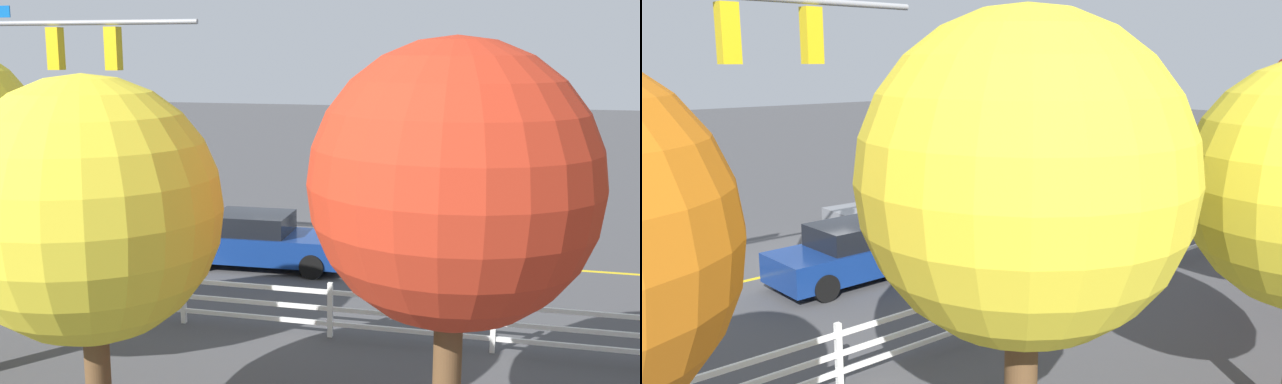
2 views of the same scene
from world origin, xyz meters
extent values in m
plane|color=#444447|center=(0.00, 0.00, 0.00)|extent=(120.00, 120.00, 0.00)
cube|color=gold|center=(-4.00, 0.00, 0.00)|extent=(28.00, 0.16, 0.01)
cylinder|color=gray|center=(3.71, 4.41, 6.43)|extent=(6.29, 0.12, 0.12)
cube|color=gold|center=(4.24, 4.41, 5.83)|extent=(0.32, 0.28, 1.00)
sphere|color=red|center=(4.24, 4.26, 6.15)|extent=(0.17, 0.17, 0.17)
sphere|color=orange|center=(4.24, 4.26, 5.83)|extent=(0.17, 0.17, 0.17)
sphere|color=#148C19|center=(4.24, 4.26, 5.51)|extent=(0.17, 0.17, 0.17)
cube|color=gold|center=(2.70, 4.41, 5.83)|extent=(0.32, 0.28, 1.00)
sphere|color=red|center=(2.70, 4.26, 6.15)|extent=(0.17, 0.17, 0.17)
sphere|color=orange|center=(2.70, 4.26, 5.83)|extent=(0.17, 0.17, 0.17)
sphere|color=#148C19|center=(2.70, 4.26, 5.51)|extent=(0.17, 0.17, 0.17)
cube|color=slate|center=(-3.74, -2.10, 0.50)|extent=(4.61, 1.82, 0.57)
cube|color=black|center=(-3.97, -2.09, 1.02)|extent=(2.05, 1.61, 0.47)
cylinder|color=black|center=(-2.17, -1.30, 0.32)|extent=(0.64, 0.23, 0.64)
cylinder|color=black|center=(-2.19, -2.94, 0.32)|extent=(0.64, 0.23, 0.64)
cylinder|color=black|center=(-5.29, -1.26, 0.32)|extent=(0.64, 0.23, 0.64)
cylinder|color=black|center=(-5.32, -2.89, 0.32)|extent=(0.64, 0.23, 0.64)
cube|color=navy|center=(0.05, 1.71, 0.57)|extent=(4.75, 1.90, 0.71)
cube|color=black|center=(0.28, 1.72, 1.20)|extent=(2.07, 1.64, 0.53)
cylinder|color=black|center=(-1.53, 0.84, 0.32)|extent=(0.65, 0.24, 0.64)
cylinder|color=black|center=(-1.58, 2.48, 0.32)|extent=(0.65, 0.24, 0.64)
cylinder|color=black|center=(1.67, 0.94, 0.32)|extent=(0.65, 0.24, 0.64)
cylinder|color=black|center=(1.62, 2.58, 0.32)|extent=(0.65, 0.24, 0.64)
cube|color=white|center=(-6.25, 6.29, 0.57)|extent=(0.10, 0.10, 1.15)
cube|color=white|center=(-3.00, 6.29, 0.57)|extent=(0.10, 0.10, 1.15)
cube|color=white|center=(0.25, 6.29, 0.57)|extent=(0.10, 0.10, 1.15)
cube|color=white|center=(3.50, 6.29, 0.57)|extent=(0.10, 0.10, 1.15)
cube|color=white|center=(-3.00, 6.29, 0.95)|extent=(26.00, 0.06, 0.09)
cube|color=white|center=(-3.00, 6.29, 0.60)|extent=(26.00, 0.06, 0.09)
cube|color=white|center=(-3.00, 6.29, 0.28)|extent=(26.00, 0.06, 0.09)
sphere|color=yellow|center=(-1.01, 11.78, 3.68)|extent=(3.63, 3.63, 3.63)
cylinder|color=brown|center=(-5.73, 10.60, 1.28)|extent=(0.40, 0.40, 2.57)
sphere|color=#B22D19|center=(-5.73, 10.60, 4.03)|extent=(3.90, 3.90, 3.90)
camera|label=1|loc=(-6.51, 20.60, 5.77)|focal=42.50mm
camera|label=2|loc=(8.68, 15.26, 5.39)|focal=36.83mm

